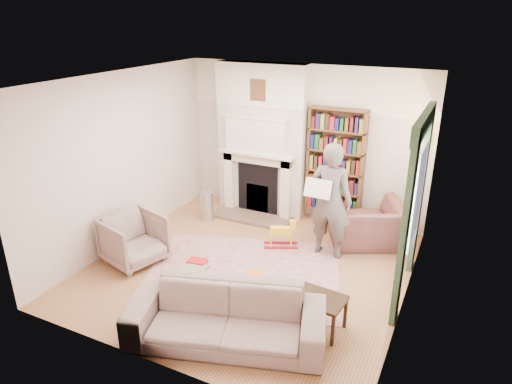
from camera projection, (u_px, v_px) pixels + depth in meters
The scene contains 25 objects.
floor at pixel (249, 268), 6.93m from camera, with size 4.50×4.50×0.00m, color brown.
ceiling at pixel (248, 80), 5.89m from camera, with size 4.50×4.50×0.00m, color white.
wall_back at pixel (304, 143), 8.29m from camera, with size 4.50×4.50×0.00m, color beige.
wall_front at pixel (147, 252), 4.53m from camera, with size 4.50×4.50×0.00m, color beige.
wall_left at pixel (123, 160), 7.32m from camera, with size 4.50×4.50×0.00m, color beige.
wall_right at pixel (415, 210), 5.50m from camera, with size 4.50×4.50×0.00m, color beige.
fireplace at pixel (262, 141), 8.43m from camera, with size 1.70×0.58×2.80m.
bookcase at pixel (336, 161), 8.00m from camera, with size 1.00×0.24×1.85m, color brown.
window at pixel (418, 194), 5.82m from camera, with size 0.02×0.90×1.30m, color silver.
curtain_left at pixel (404, 234), 5.34m from camera, with size 0.07×0.32×2.40m, color #2B432C.
curtain_right at pixel (420, 194), 6.51m from camera, with size 0.07×0.32×2.40m, color #2B432C.
pelmet at pixel (425, 122), 5.50m from camera, with size 0.09×1.70×0.24m, color #2B432C.
wall_sconce at pixel (418, 138), 6.66m from camera, with size 0.20×0.24×0.24m, color gold, non-canonical shape.
rug at pixel (243, 273), 6.79m from camera, with size 2.81×2.16×0.01m, color #BFA990.
armchair_reading at pixel (366, 224), 7.51m from camera, with size 1.13×0.99×0.73m, color #4F2D2A.
armchair_left at pixel (134, 239), 6.97m from camera, with size 0.81×0.83×0.76m, color #A59788.
sofa at pixel (226, 317), 5.28m from camera, with size 2.28×0.89×0.67m, color gray.
man_reading at pixel (331, 201), 6.99m from camera, with size 0.67×0.44×1.85m, color #574A45.
newspaper at pixel (318, 188), 6.79m from camera, with size 0.41×0.02×0.29m, color white.
coffee_table at pixel (315, 312), 5.55m from camera, with size 0.70×0.45×0.45m, color #341F12, non-canonical shape.
paraffin_heater at pixel (207, 206), 8.42m from camera, with size 0.24×0.24×0.55m, color #ABADB3.
rocking_horse at pixel (281, 234), 7.45m from camera, with size 0.55×0.22×0.48m, color yellow, non-canonical shape.
board_game at pixel (195, 268), 6.87m from camera, with size 0.33×0.33×0.03m, color #C6C646.
game_box_lid at pixel (197, 261), 7.03m from camera, with size 0.29×0.19×0.05m, color red.
comic_annuals at pixel (255, 281), 6.55m from camera, with size 0.68×0.58×0.02m.
Camera 1 is at (2.71, -5.37, 3.63)m, focal length 32.00 mm.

